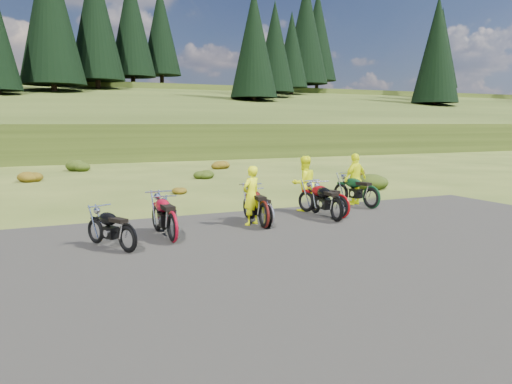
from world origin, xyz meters
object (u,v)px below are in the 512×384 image
motorcycle_0 (128,254)px  motorcycle_3 (269,229)px  person_middle (251,196)px  motorcycle_7 (371,209)px

motorcycle_0 → motorcycle_3: motorcycle_3 is taller
motorcycle_3 → person_middle: (-0.28, 0.62, 0.88)m
person_middle → motorcycle_0: bearing=0.8°
motorcycle_3 → motorcycle_7: (4.72, 1.45, 0.00)m
motorcycle_0 → motorcycle_3: 4.38m
motorcycle_0 → motorcycle_3: bearing=-100.1°
person_middle → motorcycle_7: bearing=165.6°
motorcycle_0 → person_middle: (3.93, 1.80, 0.88)m
motorcycle_3 → person_middle: 1.11m
motorcycle_0 → person_middle: person_middle is taller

